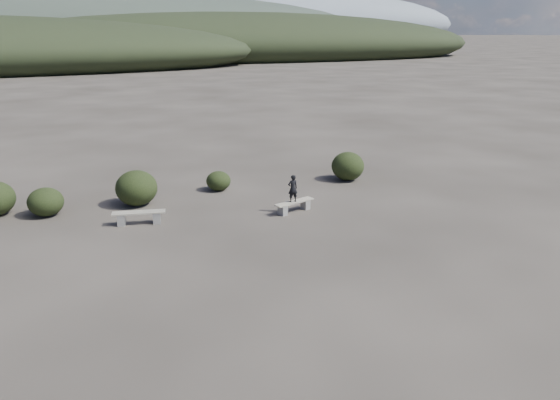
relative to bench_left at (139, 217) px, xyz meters
name	(u,v)px	position (x,y,z in m)	size (l,w,h in m)	color
ground	(310,280)	(3.47, -6.03, -0.26)	(1200.00, 1200.00, 0.00)	#2D2723
bench_left	(139,217)	(0.00, 0.00, 0.00)	(1.78, 0.72, 0.44)	gray
bench_right	(294,205)	(5.33, -0.79, -0.02)	(1.62, 0.78, 0.40)	gray
seated_person	(293,188)	(5.26, -0.81, 0.63)	(0.36, 0.24, 0.99)	black
shrub_a	(46,202)	(-2.87, 2.14, 0.24)	(1.22, 1.22, 1.00)	black
shrub_b	(136,188)	(0.26, 2.18, 0.39)	(1.53, 1.53, 1.31)	black
shrub_c	(218,181)	(3.60, 2.91, 0.13)	(0.99, 0.99, 0.79)	black
shrub_d	(348,166)	(9.23, 2.35, 0.35)	(1.41, 1.41, 1.23)	black
mountain_ridges	(42,22)	(-4.01, 333.03, 10.57)	(500.00, 400.00, 56.00)	black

